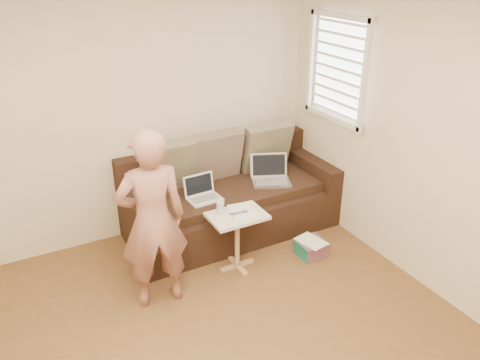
{
  "coord_description": "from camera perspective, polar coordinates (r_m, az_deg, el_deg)",
  "views": [
    {
      "loc": [
        -1.15,
        -2.23,
        2.73
      ],
      "look_at": [
        0.8,
        1.4,
        0.78
      ],
      "focal_mm": 35.87,
      "sensor_mm": 36.0,
      "label": 1
    }
  ],
  "objects": [
    {
      "name": "person",
      "position": [
        3.93,
        -10.39,
        -4.78
      ],
      "size": [
        0.61,
        0.44,
        1.57
      ],
      "primitive_type": "imported",
      "rotation": [
        0.0,
        0.0,
        3.05
      ],
      "color": "#A05857",
      "rests_on": "ground"
    },
    {
      "name": "wall_right",
      "position": [
        4.12,
        24.71,
        2.57
      ],
      "size": [
        0.0,
        4.5,
        4.5
      ],
      "primitive_type": "plane",
      "rotation": [
        1.57,
        0.0,
        -1.57
      ],
      "color": "beige",
      "rests_on": "ground"
    },
    {
      "name": "wall_back",
      "position": [
        4.84,
        -13.33,
        7.46
      ],
      "size": [
        4.0,
        0.0,
        4.0
      ],
      "primitive_type": "plane",
      "rotation": [
        1.57,
        0.0,
        0.0
      ],
      "color": "beige",
      "rests_on": "ground"
    },
    {
      "name": "laptop_white",
      "position": [
        4.77,
        -4.19,
        -2.39
      ],
      "size": [
        0.34,
        0.25,
        0.23
      ],
      "primitive_type": null,
      "rotation": [
        0.0,
        0.0,
        0.06
      ],
      "color": "white",
      "rests_on": "sofa"
    },
    {
      "name": "drinking_glass",
      "position": [
        4.39,
        -2.35,
        -3.3
      ],
      "size": [
        0.07,
        0.07,
        0.12
      ],
      "primitive_type": null,
      "color": "silver",
      "rests_on": "side_table"
    },
    {
      "name": "sofa",
      "position": [
        5.06,
        -1.01,
        -1.8
      ],
      "size": [
        2.2,
        0.95,
        0.85
      ],
      "primitive_type": null,
      "color": "black",
      "rests_on": "ground"
    },
    {
      "name": "laptop_silver",
      "position": [
        5.11,
        3.79,
        -0.39
      ],
      "size": [
        0.48,
        0.42,
        0.27
      ],
      "primitive_type": null,
      "rotation": [
        0.0,
        0.0,
        -0.41
      ],
      "color": "#B7BABC",
      "rests_on": "sofa"
    },
    {
      "name": "window_blinds",
      "position": [
        4.96,
        11.52,
        12.84
      ],
      "size": [
        0.12,
        0.88,
        1.08
      ],
      "primitive_type": null,
      "color": "white",
      "rests_on": "wall_right"
    },
    {
      "name": "pillow_left",
      "position": [
        4.88,
        -8.56,
        1.59
      ],
      "size": [
        0.55,
        0.29,
        0.57
      ],
      "primitive_type": null,
      "rotation": [
        0.28,
        0.0,
        0.0
      ],
      "color": "#6A5F4E",
      "rests_on": "sofa"
    },
    {
      "name": "striped_box",
      "position": [
        4.86,
        8.42,
        -8.01
      ],
      "size": [
        0.26,
        0.26,
        0.17
      ],
      "primitive_type": null,
      "color": "#C61D5E",
      "rests_on": "ground"
    },
    {
      "name": "pillow_right",
      "position": [
        5.33,
        3.16,
        3.92
      ],
      "size": [
        0.55,
        0.28,
        0.57
      ],
      "primitive_type": null,
      "rotation": [
        0.26,
        0.0,
        0.0
      ],
      "color": "#6A5F4E",
      "rests_on": "sofa"
    },
    {
      "name": "paper_on_table",
      "position": [
        4.45,
        0.33,
        -3.66
      ],
      "size": [
        0.25,
        0.33,
        0.0
      ],
      "primitive_type": null,
      "rotation": [
        0.0,
        0.0,
        -0.14
      ],
      "color": "white",
      "rests_on": "side_table"
    },
    {
      "name": "scissors",
      "position": [
        4.4,
        -0.13,
        -3.94
      ],
      "size": [
        0.19,
        0.11,
        0.02
      ],
      "primitive_type": null,
      "rotation": [
        0.0,
        0.0,
        0.08
      ],
      "color": "silver",
      "rests_on": "side_table"
    },
    {
      "name": "side_table",
      "position": [
        4.54,
        -0.34,
        -7.27
      ],
      "size": [
        0.52,
        0.36,
        0.57
      ],
      "primitive_type": null,
      "color": "silver",
      "rests_on": "ground"
    },
    {
      "name": "pillow_mid",
      "position": [
        5.09,
        -2.84,
        2.87
      ],
      "size": [
        0.55,
        0.27,
        0.57
      ],
      "primitive_type": null,
      "rotation": [
        0.24,
        0.0,
        0.0
      ],
      "color": "brown",
      "rests_on": "sofa"
    }
  ]
}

